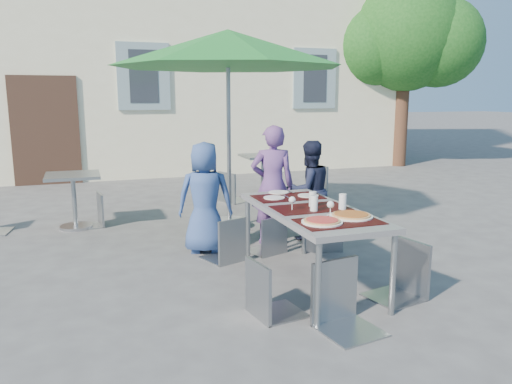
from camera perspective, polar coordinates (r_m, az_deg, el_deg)
name	(u,v)px	position (r m, az deg, el deg)	size (l,w,h in m)	color
ground	(268,321)	(4.17, 1.33, -14.54)	(90.00, 90.00, 0.00)	#474749
tree	(406,37)	(13.66, 16.76, 16.59)	(3.60, 3.00, 4.70)	#4A2E1F
dining_table	(311,214)	(4.75, 6.26, -2.50)	(0.80, 1.85, 0.76)	#4B4B50
pizza_near_left	(322,221)	(4.19, 7.55, -3.32)	(0.35, 0.35, 0.03)	white
pizza_near_right	(351,215)	(4.43, 10.82, -2.63)	(0.38, 0.38, 0.03)	white
glassware	(321,202)	(4.66, 7.40, -1.11)	(0.52, 0.44, 0.15)	silver
place_settings	(287,195)	(5.29, 3.60, -0.35)	(0.64, 0.49, 0.01)	white
child_0	(205,198)	(5.75, -5.85, -0.65)	(0.63, 0.41, 1.29)	#314C89
child_1	(272,185)	(6.07, 1.89, 0.80)	(0.53, 0.35, 1.45)	#623E7F
child_2	(309,190)	(6.30, 6.08, 0.19)	(0.61, 0.35, 1.25)	#171C34
chair_0	(229,212)	(5.42, -3.14, -2.33)	(0.54, 0.54, 0.94)	gray
chair_1	(269,212)	(5.69, 1.54, -2.35)	(0.48, 0.48, 0.84)	gray
chair_2	(324,201)	(5.87, 7.74, -0.97)	(0.57, 0.57, 1.01)	gray
chair_3	(268,255)	(4.07, 1.43, -7.20)	(0.46, 0.46, 0.90)	gray
chair_4	(405,236)	(4.65, 16.63, -4.79)	(0.51, 0.51, 0.97)	gray
chair_5	(344,256)	(3.93, 10.01, -7.18)	(0.50, 0.51, 0.99)	gray
patio_umbrella	(228,50)	(6.74, -3.23, 15.93)	(3.05, 3.05, 2.64)	#B4B6BD
cafe_table_0	(74,191)	(7.23, -20.11, 0.08)	(0.70, 0.70, 0.75)	#B4B6BD
bg_chair_r_0	(92,190)	(7.27, -18.21, 0.18)	(0.44, 0.43, 0.87)	gray
cafe_table_1	(262,168)	(8.95, 0.75, 2.77)	(0.71, 0.71, 0.76)	#B4B6BD
bg_chair_l_1	(231,168)	(8.49, -2.84, 2.72)	(0.58, 0.58, 0.99)	gray
bg_chair_r_1	(316,162)	(9.09, 6.82, 3.42)	(0.53, 0.52, 1.05)	gray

